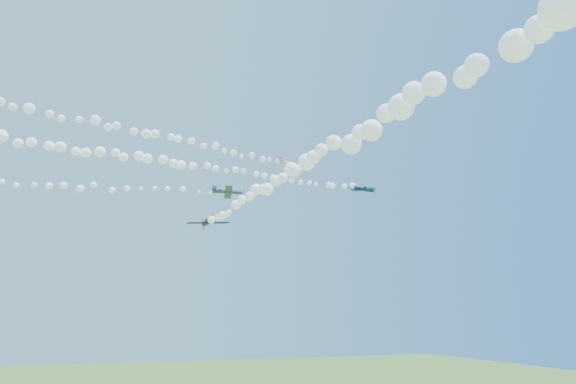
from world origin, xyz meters
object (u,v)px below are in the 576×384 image
object	(u,v)px
plane_white	(292,165)
plane_navy	(363,189)
plane_black	(208,222)
plane_grey	(228,192)

from	to	relation	value
plane_white	plane_navy	xyz separation A→B (m)	(18.10, 1.95, -3.41)
plane_white	plane_black	distance (m)	28.48
plane_white	plane_grey	distance (m)	16.81
plane_navy	plane_black	bearing A→B (deg)	-167.90
plane_white	plane_grey	bearing A→B (deg)	173.11
plane_white	plane_navy	world-z (taller)	plane_white
plane_black	plane_navy	bearing A→B (deg)	-75.64
plane_navy	plane_black	size ratio (longest dim) A/B	1.05
plane_grey	plane_black	distance (m)	13.84
plane_grey	plane_white	bearing A→B (deg)	19.30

